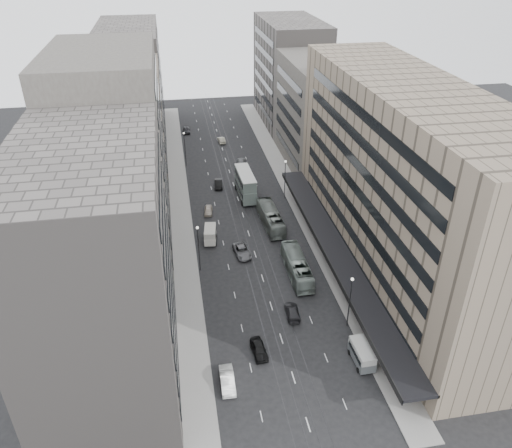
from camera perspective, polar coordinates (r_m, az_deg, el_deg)
ground at (r=74.43m, az=1.90°, el=-9.83°), size 220.00×220.00×0.00m
sidewalk_right at (r=107.41m, az=4.17°, el=3.81°), size 4.00×125.00×0.15m
sidewalk_left at (r=104.64m, az=-8.73°, el=2.76°), size 4.00×125.00×0.15m
department_store at (r=79.12m, az=16.33°, el=4.39°), size 19.20×60.00×30.00m
building_right_mid at (r=118.27m, az=7.28°, el=12.44°), size 15.00×28.00×24.00m
building_right_far at (r=145.59m, az=3.89°, el=16.85°), size 15.00×32.00×28.00m
building_left_a at (r=58.62m, az=-17.31°, el=-5.53°), size 15.00×28.00×30.00m
building_left_b at (r=81.24m, az=-15.84°, el=6.75°), size 15.00×26.00×34.00m
building_left_c at (r=107.94m, az=-14.55°, el=10.22°), size 15.00×28.00×25.00m
building_left_d at (r=139.04m, az=-13.98°, el=15.40°), size 15.00×38.00×28.00m
lamp_right_near at (r=69.77m, az=10.73°, el=-8.13°), size 0.44×0.44×8.32m
lamp_right_far at (r=102.49m, az=3.34°, el=5.66°), size 0.44×0.44×8.32m
lamp_left_near at (r=79.99m, az=-6.60°, el=-2.20°), size 0.44×0.44×8.32m
lamp_left_far at (r=118.53m, az=-8.16°, el=8.93°), size 0.44×0.44×8.32m
bus_near at (r=80.60m, az=4.70°, el=-4.84°), size 2.87×12.04×3.35m
bus_far at (r=93.63m, az=1.70°, el=0.73°), size 3.39×12.27×3.39m
double_decker at (r=103.47m, az=-1.21°, el=4.60°), size 3.43×10.20×5.53m
vw_microbus at (r=67.28m, az=12.01°, el=-14.32°), size 2.30×4.85×2.59m
panel_van at (r=89.19m, az=-5.26°, el=-1.16°), size 2.65×4.65×2.78m
sedan_0 at (r=67.49m, az=0.34°, el=-14.11°), size 2.10×4.50×1.49m
sedan_1 at (r=63.89m, az=-3.30°, el=-17.39°), size 1.72×4.81×1.58m
sedan_2 at (r=85.68m, az=-1.59°, el=-3.12°), size 3.02×5.55×1.48m
sedan_3 at (r=73.33m, az=4.19°, el=-9.95°), size 2.20×4.74×1.34m
sedan_4 at (r=98.61m, az=-5.46°, el=1.56°), size 2.06×4.10×1.34m
sedan_5 at (r=108.93m, az=-4.31°, el=4.61°), size 2.01×4.75×1.53m
sedan_6 at (r=109.42m, az=-1.20°, el=4.81°), size 2.98×5.59×1.49m
sedan_7 at (r=119.93m, az=-1.72°, el=7.16°), size 2.49×4.95×1.38m
sedan_8 at (r=141.37m, az=-7.94°, el=10.61°), size 1.86×4.52×1.54m
sedan_9 at (r=133.29m, az=-3.98°, el=9.56°), size 1.95×4.44×1.42m
pedestrian at (r=65.28m, az=16.33°, el=-17.22°), size 0.83×0.82×1.93m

